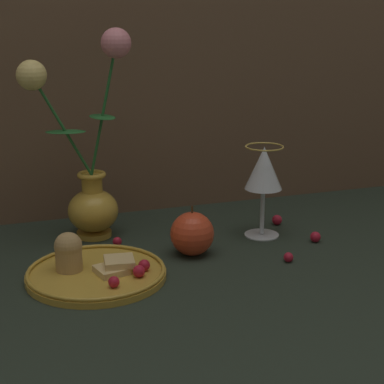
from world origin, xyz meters
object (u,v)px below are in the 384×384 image
(apple_beside_vase, at_px, (192,234))
(wine_glass, at_px, (264,172))
(plate_with_pastries, at_px, (93,269))
(vase, at_px, (89,170))

(apple_beside_vase, bearing_deg, wine_glass, 17.59)
(plate_with_pastries, bearing_deg, wine_glass, 15.51)
(vase, xyz_separation_m, wine_glass, (0.30, -0.09, -0.01))
(plate_with_pastries, xyz_separation_m, wine_glass, (0.33, 0.09, 0.11))
(vase, bearing_deg, wine_glass, -17.61)
(plate_with_pastries, bearing_deg, vase, 80.76)
(apple_beside_vase, bearing_deg, plate_with_pastries, -166.30)
(wine_glass, xyz_separation_m, apple_beside_vase, (-0.15, -0.05, -0.08))
(wine_glass, bearing_deg, apple_beside_vase, -162.41)
(wine_glass, distance_m, apple_beside_vase, 0.18)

